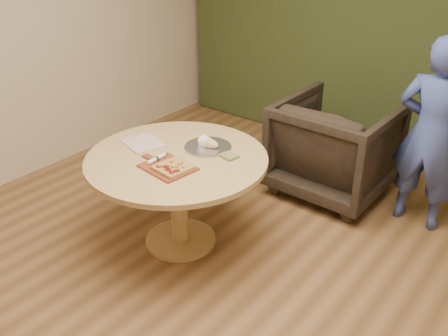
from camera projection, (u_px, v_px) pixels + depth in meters
room_shell at (191, 106)px, 2.71m from camera, size 5.04×6.04×2.84m
curtain at (394, 20)px, 4.72m from camera, size 4.80×0.14×2.78m
pedestal_table at (177, 174)px, 3.68m from camera, size 1.33×1.33×0.75m
pizza_paddle at (167, 167)px, 3.46m from camera, size 0.46×0.32×0.01m
flatbread_pizza at (173, 168)px, 3.41m from camera, size 0.25×0.25×0.04m
cutlery_roll at (157, 159)px, 3.52m from camera, size 0.03×0.20×0.03m
newspaper at (143, 143)px, 3.81m from camera, size 0.36×0.32×0.01m
serving_tray at (208, 147)px, 3.74m from camera, size 0.36×0.36×0.02m
bread_roll at (207, 142)px, 3.73m from camera, size 0.19×0.09×0.09m
green_packet at (229, 156)px, 3.60m from camera, size 0.13×0.12×0.02m
armchair at (336, 143)px, 4.45m from camera, size 0.96×0.90×0.97m
person_standing at (431, 135)px, 3.87m from camera, size 0.58×0.38×1.57m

